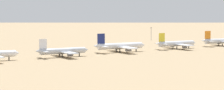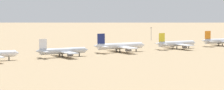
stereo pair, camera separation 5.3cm
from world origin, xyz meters
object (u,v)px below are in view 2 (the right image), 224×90
parked_jet_navy_4 (120,46)px  parked_jet_yellow_5 (176,44)px  light_pole_mid (151,33)px  parked_jet_orange_6 (222,41)px  parked_jet_white_3 (62,51)px

parked_jet_navy_4 → parked_jet_yellow_5: size_ratio=1.09×
parked_jet_yellow_5 → light_pole_mid: 100.88m
parked_jet_orange_6 → light_pole_mid: size_ratio=3.16×
parked_jet_navy_4 → light_pole_mid: parked_jet_navy_4 is taller
parked_jet_navy_4 → light_pole_mid: size_ratio=3.42×
parked_jet_white_3 → light_pole_mid: parked_jet_white_3 is taller
parked_jet_yellow_5 → parked_jet_orange_6: size_ratio=1.00×
light_pole_mid → parked_jet_navy_4: bearing=-138.9°
parked_jet_white_3 → parked_jet_yellow_5: size_ratio=0.97×
parked_jet_orange_6 → parked_jet_white_3: bearing=-167.0°
parked_jet_orange_6 → light_pole_mid: 90.13m
light_pole_mid → parked_jet_white_3: bearing=-148.4°
parked_jet_navy_4 → parked_jet_yellow_5: bearing=3.6°
parked_jet_white_3 → parked_jet_navy_4: bearing=12.0°
parked_jet_white_3 → parked_jet_yellow_5: 105.08m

